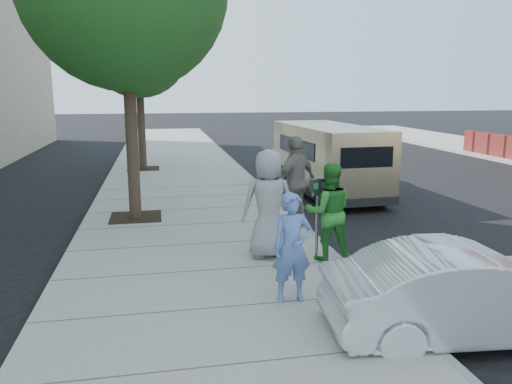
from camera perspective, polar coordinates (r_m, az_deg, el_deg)
ground at (r=10.14m, az=-0.88°, el=-6.41°), size 120.00×120.00×0.00m
sidewalk at (r=9.99m, az=-6.57°, el=-6.31°), size 5.00×60.00×0.15m
curb_face at (r=10.46m, az=6.94°, el=-5.50°), size 0.12×60.00×0.16m
tree_far at (r=19.57m, az=-13.25°, el=16.45°), size 3.92×3.80×6.49m
parking_meter at (r=8.91m, az=7.05°, el=-1.02°), size 0.32×0.21×1.45m
van at (r=15.29m, az=8.05°, el=3.87°), size 2.16×5.73×2.09m
sedan at (r=7.00m, az=23.34°, el=-10.58°), size 3.80×1.62×1.22m
person_officer at (r=7.14m, az=4.16°, el=-6.34°), size 0.58×0.39×1.58m
person_green_shirt at (r=8.89m, az=8.31°, el=-2.27°), size 0.93×0.77×1.75m
person_gray_shirt at (r=8.93m, az=1.45°, el=-1.36°), size 0.97×0.64×1.97m
person_striped_polo at (r=10.86m, az=4.59°, el=1.12°), size 1.26×1.08×2.03m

